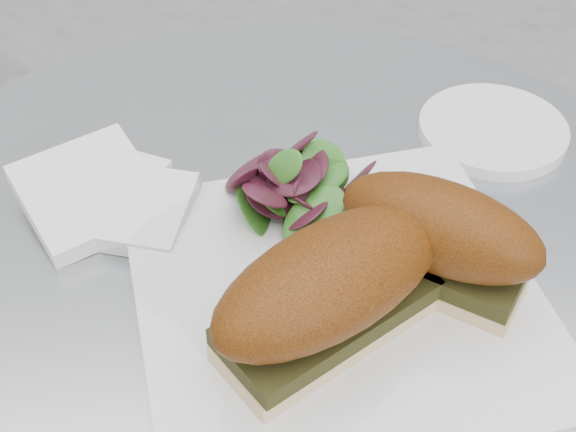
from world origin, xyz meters
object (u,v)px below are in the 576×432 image
sandwich_left (330,289)px  sandwich_right (439,237)px  plate (337,299)px  saucer (493,130)px

sandwich_left → sandwich_right: size_ratio=1.23×
plate → sandwich_left: size_ratio=1.47×
sandwich_left → saucer: 0.28m
sandwich_right → saucer: 0.21m
saucer → sandwich_left: bearing=-128.3°
sandwich_left → saucer: size_ratio=1.43×
sandwich_left → saucer: (0.17, 0.22, -0.05)m
sandwich_left → saucer: sandwich_left is taller
plate → sandwich_left: bearing=-108.0°
saucer → plate: bearing=-131.3°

